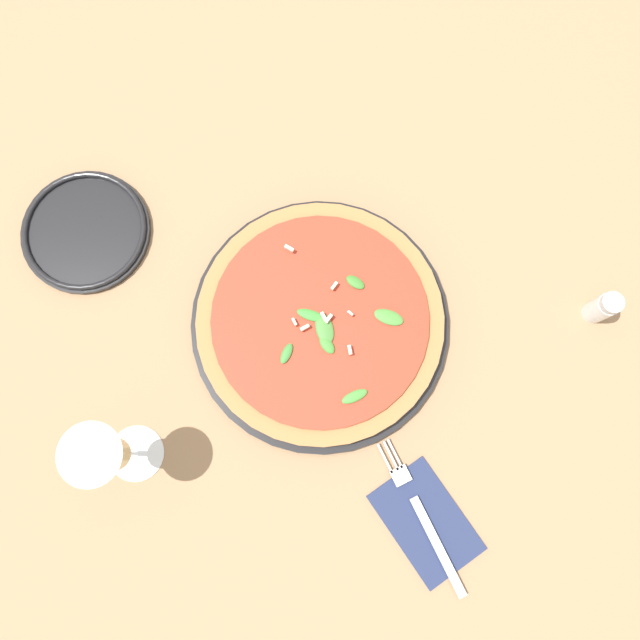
{
  "coord_description": "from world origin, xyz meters",
  "views": [
    {
      "loc": [
        -0.12,
        0.09,
        0.88
      ],
      "look_at": [
        0.04,
        0.02,
        0.03
      ],
      "focal_mm": 35.0,
      "sensor_mm": 36.0,
      "label": 1
    }
  ],
  "objects_px": {
    "fork": "(422,518)",
    "side_plate_white": "(85,231)",
    "wine_glass": "(106,454)",
    "pizza_arugula_main": "(320,322)",
    "shaker_pepper": "(603,308)"
  },
  "relations": [
    {
      "from": "pizza_arugula_main",
      "to": "side_plate_white",
      "type": "relative_size",
      "value": 1.94
    },
    {
      "from": "side_plate_white",
      "to": "shaker_pepper",
      "type": "relative_size",
      "value": 2.83
    },
    {
      "from": "wine_glass",
      "to": "fork",
      "type": "relative_size",
      "value": 0.81
    },
    {
      "from": "pizza_arugula_main",
      "to": "side_plate_white",
      "type": "xyz_separation_m",
      "value": [
        0.27,
        0.26,
        -0.01
      ]
    },
    {
      "from": "wine_glass",
      "to": "side_plate_white",
      "type": "height_order",
      "value": "wine_glass"
    },
    {
      "from": "wine_glass",
      "to": "pizza_arugula_main",
      "type": "bearing_deg",
      "value": -78.54
    },
    {
      "from": "fork",
      "to": "side_plate_white",
      "type": "relative_size",
      "value": 1.18
    },
    {
      "from": "pizza_arugula_main",
      "to": "shaker_pepper",
      "type": "xyz_separation_m",
      "value": [
        -0.15,
        -0.37,
        0.02
      ]
    },
    {
      "from": "pizza_arugula_main",
      "to": "fork",
      "type": "bearing_deg",
      "value": -177.1
    },
    {
      "from": "shaker_pepper",
      "to": "pizza_arugula_main",
      "type": "bearing_deg",
      "value": 68.24
    },
    {
      "from": "pizza_arugula_main",
      "to": "wine_glass",
      "type": "bearing_deg",
      "value": 101.46
    },
    {
      "from": "wine_glass",
      "to": "shaker_pepper",
      "type": "relative_size",
      "value": 2.7
    },
    {
      "from": "shaker_pepper",
      "to": "fork",
      "type": "bearing_deg",
      "value": 113.54
    },
    {
      "from": "pizza_arugula_main",
      "to": "fork",
      "type": "xyz_separation_m",
      "value": [
        -0.3,
        -0.02,
        -0.01
      ]
    },
    {
      "from": "pizza_arugula_main",
      "to": "side_plate_white",
      "type": "distance_m",
      "value": 0.37
    }
  ]
}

